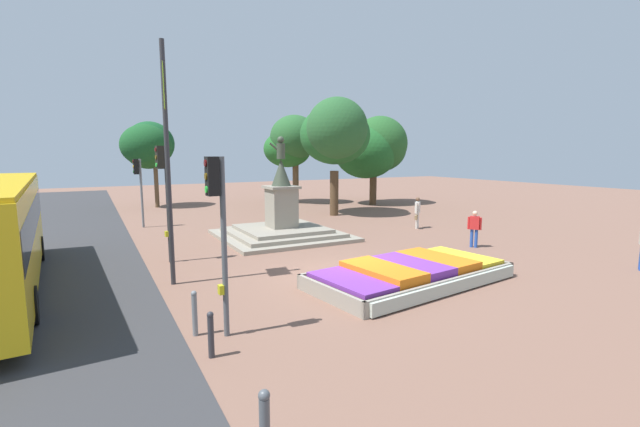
{
  "coord_description": "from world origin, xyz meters",
  "views": [
    {
      "loc": [
        -7.1,
        -11.48,
        3.92
      ],
      "look_at": [
        0.56,
        2.71,
        1.66
      ],
      "focal_mm": 24.0,
      "sensor_mm": 36.0,
      "label": 1
    }
  ],
  "objects_px": {
    "traffic_light_near_crossing": "(218,215)",
    "kerb_bollard_mid_b": "(195,312)",
    "statue_monument": "(282,223)",
    "kerb_bollard_mid_a": "(211,334)",
    "traffic_light_mid_block": "(164,184)",
    "banner_pole": "(167,156)",
    "flower_planter": "(412,273)",
    "pedestrian_near_planter": "(474,227)",
    "kerb_bollard_south": "(264,417)",
    "traffic_light_far_corner": "(139,180)",
    "pedestrian_with_handbag": "(417,211)"
  },
  "relations": [
    {
      "from": "kerb_bollard_mid_a",
      "to": "traffic_light_far_corner",
      "type": "bearing_deg",
      "value": 88.53
    },
    {
      "from": "banner_pole",
      "to": "pedestrian_near_planter",
      "type": "height_order",
      "value": "banner_pole"
    },
    {
      "from": "flower_planter",
      "to": "traffic_light_near_crossing",
      "type": "relative_size",
      "value": 1.74
    },
    {
      "from": "traffic_light_far_corner",
      "to": "pedestrian_near_planter",
      "type": "bearing_deg",
      "value": -45.26
    },
    {
      "from": "traffic_light_mid_block",
      "to": "traffic_light_near_crossing",
      "type": "bearing_deg",
      "value": -90.11
    },
    {
      "from": "traffic_light_near_crossing",
      "to": "kerb_bollard_south",
      "type": "xyz_separation_m",
      "value": [
        -0.47,
        -3.76,
        -2.21
      ]
    },
    {
      "from": "statue_monument",
      "to": "traffic_light_near_crossing",
      "type": "xyz_separation_m",
      "value": [
        -5.54,
        -9.61,
        1.97
      ]
    },
    {
      "from": "kerb_bollard_mid_a",
      "to": "kerb_bollard_mid_b",
      "type": "xyz_separation_m",
      "value": [
        -0.05,
        1.17,
        0.04
      ]
    },
    {
      "from": "traffic_light_near_crossing",
      "to": "pedestrian_near_planter",
      "type": "relative_size",
      "value": 2.48
    },
    {
      "from": "traffic_light_near_crossing",
      "to": "kerb_bollard_mid_b",
      "type": "bearing_deg",
      "value": 146.66
    },
    {
      "from": "traffic_light_mid_block",
      "to": "pedestrian_near_planter",
      "type": "bearing_deg",
      "value": -16.55
    },
    {
      "from": "pedestrian_near_planter",
      "to": "kerb_bollard_mid_a",
      "type": "height_order",
      "value": "pedestrian_near_planter"
    },
    {
      "from": "traffic_light_far_corner",
      "to": "kerb_bollard_mid_b",
      "type": "distance_m",
      "value": 15.47
    },
    {
      "from": "banner_pole",
      "to": "kerb_bollard_south",
      "type": "xyz_separation_m",
      "value": [
        -0.2,
        -8.17,
        -3.42
      ]
    },
    {
      "from": "flower_planter",
      "to": "traffic_light_far_corner",
      "type": "distance_m",
      "value": 15.99
    },
    {
      "from": "traffic_light_mid_block",
      "to": "kerb_bollard_south",
      "type": "height_order",
      "value": "traffic_light_mid_block"
    },
    {
      "from": "kerb_bollard_south",
      "to": "kerb_bollard_mid_a",
      "type": "bearing_deg",
      "value": 89.58
    },
    {
      "from": "pedestrian_with_handbag",
      "to": "pedestrian_near_planter",
      "type": "relative_size",
      "value": 1.07
    },
    {
      "from": "kerb_bollard_mid_b",
      "to": "traffic_light_mid_block",
      "type": "bearing_deg",
      "value": 85.74
    },
    {
      "from": "traffic_light_near_crossing",
      "to": "banner_pole",
      "type": "relative_size",
      "value": 0.54
    },
    {
      "from": "statue_monument",
      "to": "banner_pole",
      "type": "distance_m",
      "value": 8.42
    },
    {
      "from": "traffic_light_mid_block",
      "to": "kerb_bollard_mid_a",
      "type": "xyz_separation_m",
      "value": [
        -0.46,
        -8.08,
        -2.38
      ]
    },
    {
      "from": "statue_monument",
      "to": "kerb_bollard_mid_a",
      "type": "distance_m",
      "value": 12.05
    },
    {
      "from": "traffic_light_mid_block",
      "to": "statue_monument",
      "type": "bearing_deg",
      "value": 23.26
    },
    {
      "from": "traffic_light_mid_block",
      "to": "banner_pole",
      "type": "height_order",
      "value": "banner_pole"
    },
    {
      "from": "flower_planter",
      "to": "traffic_light_far_corner",
      "type": "height_order",
      "value": "traffic_light_far_corner"
    },
    {
      "from": "flower_planter",
      "to": "pedestrian_near_planter",
      "type": "xyz_separation_m",
      "value": [
        5.6,
        2.64,
        0.6
      ]
    },
    {
      "from": "traffic_light_far_corner",
      "to": "kerb_bollard_mid_b",
      "type": "height_order",
      "value": "traffic_light_far_corner"
    },
    {
      "from": "traffic_light_far_corner",
      "to": "kerb_bollard_south",
      "type": "bearing_deg",
      "value": -91.31
    },
    {
      "from": "traffic_light_far_corner",
      "to": "banner_pole",
      "type": "relative_size",
      "value": 0.51
    },
    {
      "from": "traffic_light_mid_block",
      "to": "kerb_bollard_south",
      "type": "distance_m",
      "value": 11.27
    },
    {
      "from": "statue_monument",
      "to": "kerb_bollard_south",
      "type": "distance_m",
      "value": 14.66
    },
    {
      "from": "flower_planter",
      "to": "statue_monument",
      "type": "xyz_separation_m",
      "value": [
        -0.65,
        8.51,
        0.4
      ]
    },
    {
      "from": "traffic_light_near_crossing",
      "to": "kerb_bollard_mid_b",
      "type": "height_order",
      "value": "traffic_light_near_crossing"
    },
    {
      "from": "traffic_light_near_crossing",
      "to": "banner_pole",
      "type": "height_order",
      "value": "banner_pole"
    },
    {
      "from": "flower_planter",
      "to": "statue_monument",
      "type": "height_order",
      "value": "statue_monument"
    },
    {
      "from": "kerb_bollard_south",
      "to": "traffic_light_near_crossing",
      "type": "bearing_deg",
      "value": 82.91
    },
    {
      "from": "flower_planter",
      "to": "kerb_bollard_mid_a",
      "type": "xyz_separation_m",
      "value": [
        -6.64,
        -1.94,
        0.2
      ]
    },
    {
      "from": "traffic_light_near_crossing",
      "to": "pedestrian_with_handbag",
      "type": "bearing_deg",
      "value": 33.43
    },
    {
      "from": "banner_pole",
      "to": "traffic_light_near_crossing",
      "type": "bearing_deg",
      "value": -86.47
    },
    {
      "from": "traffic_light_far_corner",
      "to": "kerb_bollard_south",
      "type": "relative_size",
      "value": 4.37
    },
    {
      "from": "traffic_light_near_crossing",
      "to": "kerb_bollard_mid_a",
      "type": "height_order",
      "value": "traffic_light_near_crossing"
    },
    {
      "from": "statue_monument",
      "to": "traffic_light_far_corner",
      "type": "bearing_deg",
      "value": 132.6
    },
    {
      "from": "kerb_bollard_south",
      "to": "banner_pole",
      "type": "bearing_deg",
      "value": 88.63
    },
    {
      "from": "statue_monument",
      "to": "traffic_light_far_corner",
      "type": "distance_m",
      "value": 8.43
    },
    {
      "from": "banner_pole",
      "to": "kerb_bollard_south",
      "type": "bearing_deg",
      "value": -91.37
    },
    {
      "from": "traffic_light_mid_block",
      "to": "pedestrian_near_planter",
      "type": "xyz_separation_m",
      "value": [
        11.78,
        -3.5,
        -1.97
      ]
    },
    {
      "from": "statue_monument",
      "to": "kerb_bollard_mid_a",
      "type": "bearing_deg",
      "value": -119.79
    },
    {
      "from": "flower_planter",
      "to": "kerb_bollard_mid_a",
      "type": "height_order",
      "value": "kerb_bollard_mid_a"
    },
    {
      "from": "flower_planter",
      "to": "kerb_bollard_mid_a",
      "type": "bearing_deg",
      "value": -163.7
    }
  ]
}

